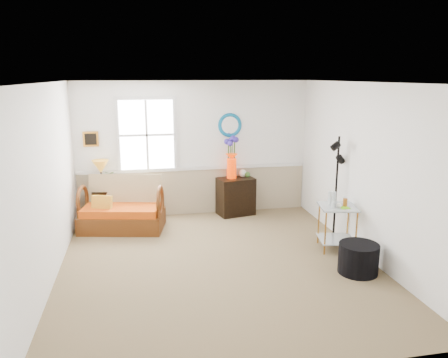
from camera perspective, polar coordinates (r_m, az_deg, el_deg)
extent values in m
cube|color=#786849|center=(6.51, -0.80, -11.06)|extent=(4.50, 5.00, 0.01)
cube|color=white|center=(5.92, -0.88, 12.49)|extent=(4.50, 5.00, 0.01)
cube|color=white|center=(8.51, -3.90, 3.94)|extent=(4.50, 0.01, 2.60)
cube|color=white|center=(3.76, 6.16, -8.43)|extent=(4.50, 0.01, 2.60)
cube|color=white|center=(6.11, -22.09, -0.80)|extent=(0.01, 5.00, 2.60)
cube|color=white|center=(6.85, 18.01, 0.99)|extent=(0.01, 5.00, 2.60)
cube|color=tan|center=(8.67, -3.79, -1.63)|extent=(4.46, 0.02, 0.90)
cube|color=silver|center=(8.55, -3.83, 1.40)|extent=(4.46, 0.04, 0.06)
cube|color=orange|center=(8.43, -17.01, 5.01)|extent=(0.28, 0.03, 0.28)
torus|color=#006B9A|center=(8.55, 0.76, 7.06)|extent=(0.47, 0.07, 0.47)
imported|color=#355F23|center=(8.39, -14.95, -0.40)|extent=(0.33, 0.37, 0.28)
cylinder|color=black|center=(6.45, 17.14, -9.88)|extent=(0.61, 0.61, 0.42)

